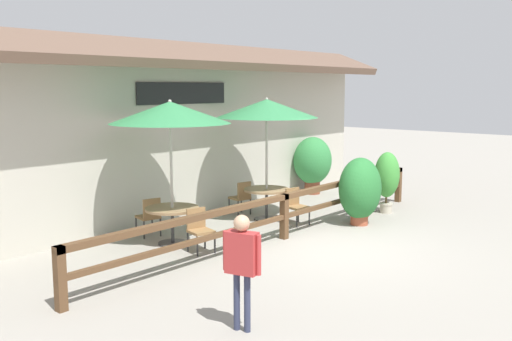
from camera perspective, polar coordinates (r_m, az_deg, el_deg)
ground_plane at (r=11.43m, az=7.02°, el=-7.68°), size 60.00×60.00×0.00m
building_facade at (r=13.72m, az=-7.26°, el=4.19°), size 14.28×1.49×4.23m
patio_railing at (r=11.86m, az=2.85°, el=-3.58°), size 10.40×0.14×0.95m
patio_umbrella_near at (r=11.33m, az=-8.59°, el=5.74°), size 2.39×2.39×2.90m
dining_table_near at (r=11.60m, az=-8.37°, el=-4.39°), size 1.08×1.08×0.75m
chair_near_streetside at (r=11.04m, az=-5.69°, el=-5.75°), size 0.51×0.51×0.84m
chair_near_wallside at (r=12.28m, az=-10.62°, el=-4.41°), size 0.50×0.50×0.84m
patio_umbrella_middle at (r=13.35m, az=1.08°, el=6.21°), size 2.39×2.39×2.90m
dining_table_middle at (r=13.58m, az=1.06°, el=-2.44°), size 1.08×1.08×0.75m
chair_middle_streetside at (r=13.17m, az=4.01°, el=-3.41°), size 0.50×0.50×0.84m
chair_middle_wallside at (r=14.13m, az=-1.48°, el=-2.59°), size 0.49×0.49×0.84m
potted_plant_entrance_palm at (r=13.26m, az=10.36°, el=-1.87°), size 1.05×0.95×1.56m
potted_plant_tall_tropical at (r=14.63m, az=12.96°, el=-0.58°), size 0.68×0.61×1.54m
potted_plant_small_flowering at (r=16.91m, az=5.68°, el=0.88°), size 1.21×1.09×1.69m
pedestrian at (r=7.37m, az=-1.43°, el=-8.64°), size 0.29×0.53×1.54m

